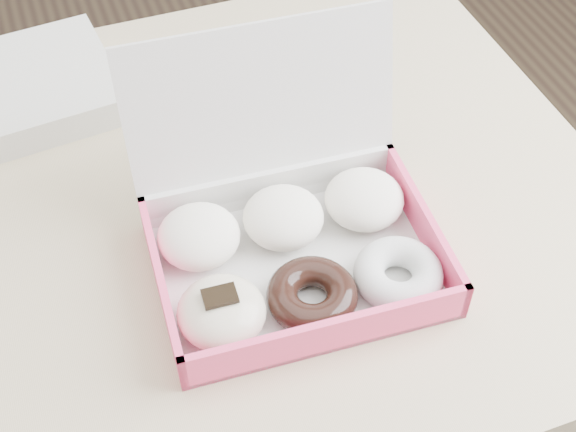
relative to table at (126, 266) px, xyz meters
name	(u,v)px	position (x,y,z in m)	size (l,w,h in m)	color
table	(126,266)	(0.00, 0.00, 0.00)	(1.20, 0.80, 0.75)	tan
donut_box	(289,238)	(0.17, -0.12, 0.11)	(0.32, 0.29, 0.22)	silver
newspapers	(15,92)	(-0.08, 0.26, 0.10)	(0.26, 0.21, 0.04)	silver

